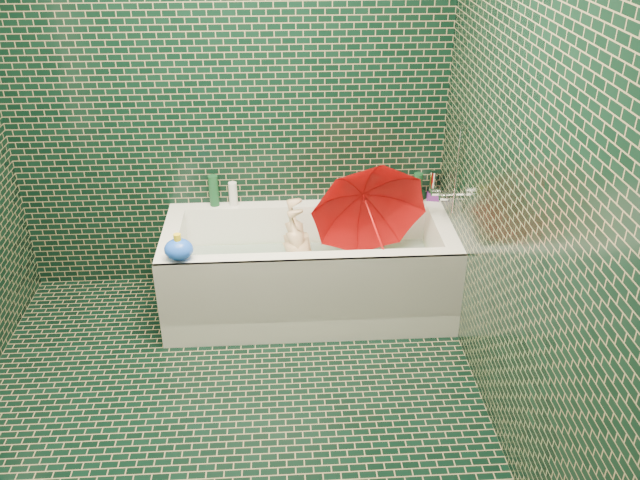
{
  "coord_description": "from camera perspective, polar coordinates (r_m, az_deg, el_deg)",
  "views": [
    {
      "loc": [
        0.3,
        -2.46,
        2.42
      ],
      "look_at": [
        0.5,
        0.82,
        0.58
      ],
      "focal_mm": 38.0,
      "sensor_mm": 36.0,
      "label": 1
    }
  ],
  "objects": [
    {
      "name": "water",
      "position": [
        4.08,
        -0.95,
        -2.06
      ],
      "size": [
        1.48,
        0.53,
        0.0
      ],
      "primitive_type": "cube",
      "color": "silver",
      "rests_on": "bathtub"
    },
    {
      "name": "rubber_duck",
      "position": [
        4.28,
        6.25,
        3.82
      ],
      "size": [
        0.13,
        0.11,
        0.1
      ],
      "rotation": [
        0.0,
        0.0,
        -0.4
      ],
      "color": "yellow",
      "rests_on": "bathtub"
    },
    {
      "name": "bath_toy",
      "position": [
        3.68,
        -11.82,
        -0.76
      ],
      "size": [
        0.19,
        0.18,
        0.15
      ],
      "rotation": [
        0.0,
        0.0,
        0.4
      ],
      "color": "blue",
      "rests_on": "bathtub"
    },
    {
      "name": "child",
      "position": [
        4.06,
        -1.4,
        -2.08
      ],
      "size": [
        0.83,
        0.34,
        0.3
      ],
      "primitive_type": "imported",
      "rotation": [
        -1.43,
        0.0,
        -1.64
      ],
      "color": "tan",
      "rests_on": "bathtub"
    },
    {
      "name": "bottle_right_pump",
      "position": [
        4.32,
        9.48,
        4.56
      ],
      "size": [
        0.05,
        0.05,
        0.19
      ],
      "primitive_type": "cylinder",
      "rotation": [
        0.0,
        0.0,
        -0.06
      ],
      "color": "silver",
      "rests_on": "bathtub"
    },
    {
      "name": "wall_right",
      "position": [
        2.9,
        16.98,
        4.14
      ],
      "size": [
        0.0,
        2.8,
        2.8
      ],
      "primitive_type": "plane",
      "rotation": [
        1.57,
        0.0,
        -1.57
      ],
      "color": "black",
      "rests_on": "floor"
    },
    {
      "name": "wall_front",
      "position": [
        1.61,
        -13.88,
        -18.6
      ],
      "size": [
        2.8,
        0.0,
        2.8
      ],
      "primitive_type": "plane",
      "rotation": [
        -1.57,
        0.0,
        0.0
      ],
      "color": "black",
      "rests_on": "floor"
    },
    {
      "name": "umbrella",
      "position": [
        3.9,
        4.56,
        1.34
      ],
      "size": [
        0.86,
        0.84,
        0.9
      ],
      "primitive_type": "imported",
      "rotation": [
        0.29,
        -0.28,
        0.06
      ],
      "color": "red",
      "rests_on": "bathtub"
    },
    {
      "name": "wall_back",
      "position": [
        4.04,
        -7.85,
        12.16
      ],
      "size": [
        2.8,
        0.0,
        2.8
      ],
      "primitive_type": "plane",
      "rotation": [
        1.57,
        0.0,
        0.0
      ],
      "color": "black",
      "rests_on": "floor"
    },
    {
      "name": "bottle_left_short",
      "position": [
        4.22,
        -7.33,
        3.86
      ],
      "size": [
        0.06,
        0.06,
        0.15
      ],
      "primitive_type": "cylinder",
      "rotation": [
        0.0,
        0.0,
        -0.24
      ],
      "color": "white",
      "rests_on": "bathtub"
    },
    {
      "name": "floor",
      "position": [
        3.46,
        -7.79,
        -15.43
      ],
      "size": [
        2.8,
        2.8,
        0.0
      ],
      "primitive_type": "plane",
      "color": "black",
      "rests_on": "ground"
    },
    {
      "name": "soap_bottle_c",
      "position": [
        4.33,
        8.25,
        3.35
      ],
      "size": [
        0.14,
        0.14,
        0.16
      ],
      "primitive_type": "imported",
      "rotation": [
        0.0,
        0.0,
        -0.07
      ],
      "color": "#124122",
      "rests_on": "bathtub"
    },
    {
      "name": "bathtub",
      "position": [
        4.11,
        -0.92,
        -3.24
      ],
      "size": [
        1.7,
        0.75,
        0.55
      ],
      "color": "white",
      "rests_on": "floor"
    },
    {
      "name": "faucet",
      "position": [
        3.97,
        10.87,
        4.14
      ],
      "size": [
        0.18,
        0.19,
        0.55
      ],
      "color": "silver",
      "rests_on": "wall_right"
    },
    {
      "name": "bath_mat",
      "position": [
        4.16,
        -0.93,
        -3.75
      ],
      "size": [
        1.35,
        0.47,
        0.01
      ],
      "primitive_type": "cube",
      "color": "green",
      "rests_on": "bathtub"
    },
    {
      "name": "bottle_right_tall",
      "position": [
        4.25,
        8.22,
        4.33
      ],
      "size": [
        0.06,
        0.06,
        0.2
      ],
      "primitive_type": "cylinder",
      "rotation": [
        0.0,
        0.0,
        0.13
      ],
      "color": "#124122",
      "rests_on": "bathtub"
    },
    {
      "name": "bottle_left_tall",
      "position": [
        4.23,
        -8.94,
        4.13
      ],
      "size": [
        0.08,
        0.08,
        0.2
      ],
      "primitive_type": "cylinder",
      "rotation": [
        0.0,
        0.0,
        0.35
      ],
      "color": "#124122",
      "rests_on": "bathtub"
    },
    {
      "name": "soap_bottle_b",
      "position": [
        4.33,
        9.46,
        3.21
      ],
      "size": [
        0.1,
        0.1,
        0.18
      ],
      "primitive_type": "imported",
      "rotation": [
        0.0,
        0.0,
        -0.23
      ],
      "color": "#561F74",
      "rests_on": "bathtub"
    },
    {
      "name": "soap_bottle_a",
      "position": [
        4.34,
        9.46,
        3.27
      ],
      "size": [
        0.11,
        0.11,
        0.23
      ],
      "primitive_type": "imported",
      "rotation": [
        0.0,
        0.0,
        -0.36
      ],
      "color": "white",
      "rests_on": "bathtub"
    }
  ]
}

